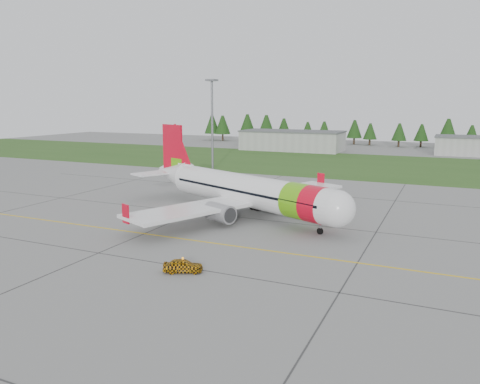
% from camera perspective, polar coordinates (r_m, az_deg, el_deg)
% --- Properties ---
extents(ground, '(320.00, 320.00, 0.00)m').
position_cam_1_polar(ground, '(42.92, -1.34, -10.04)').
color(ground, gray).
rests_on(ground, ground).
extents(aircraft, '(37.07, 35.19, 11.83)m').
position_cam_1_polar(aircraft, '(64.30, 0.53, 0.18)').
color(aircraft, white).
rests_on(aircraft, ground).
extents(follow_me_car, '(1.73, 1.84, 3.63)m').
position_cam_1_polar(follow_me_car, '(43.24, -7.01, -7.41)').
color(follow_me_car, '#F8AB0D').
rests_on(follow_me_car, ground).
extents(service_van, '(1.60, 1.54, 4.03)m').
position_cam_1_polar(service_van, '(109.38, -8.87, 3.73)').
color(service_van, white).
rests_on(service_van, ground).
extents(grass_strip, '(320.00, 50.00, 0.03)m').
position_cam_1_polar(grass_strip, '(120.37, 15.83, 3.13)').
color(grass_strip, '#30561E').
rests_on(grass_strip, ground).
extents(taxi_guideline, '(120.00, 0.25, 0.02)m').
position_cam_1_polar(taxi_guideline, '(49.83, 2.68, -7.03)').
color(taxi_guideline, gold).
rests_on(taxi_guideline, ground).
extents(hangar_west, '(32.00, 14.00, 6.00)m').
position_cam_1_polar(hangar_west, '(154.11, 6.37, 6.19)').
color(hangar_west, '#A8A8A3').
rests_on(hangar_west, ground).
extents(hangar_east, '(24.00, 12.00, 5.20)m').
position_cam_1_polar(hangar_east, '(154.83, 27.16, 4.94)').
color(hangar_east, '#A8A8A3').
rests_on(hangar_east, ground).
extents(floodlight_mast, '(0.50, 0.50, 20.00)m').
position_cam_1_polar(floodlight_mast, '(106.44, -3.40, 7.96)').
color(floodlight_mast, slate).
rests_on(floodlight_mast, ground).
extents(treeline, '(160.00, 8.00, 10.00)m').
position_cam_1_polar(treeline, '(175.29, 18.72, 6.90)').
color(treeline, '#1C3F14').
rests_on(treeline, ground).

